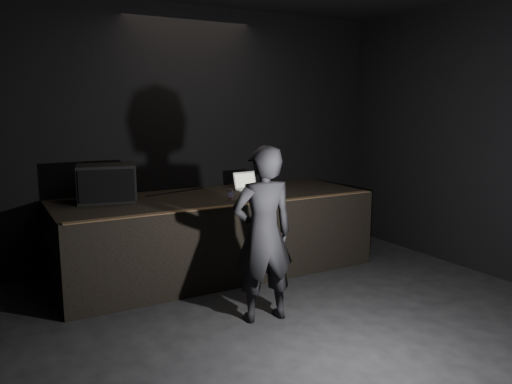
{
  "coord_description": "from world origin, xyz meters",
  "views": [
    {
      "loc": [
        -2.61,
        -3.06,
        2.14
      ],
      "look_at": [
        0.38,
        2.3,
        1.08
      ],
      "focal_mm": 35.0,
      "sensor_mm": 36.0,
      "label": 1
    }
  ],
  "objects_px": {
    "stage_monitor": "(106,183)",
    "person": "(263,234)",
    "stage_riser": "(215,234)",
    "beer_can": "(231,195)",
    "laptop": "(248,185)"
  },
  "relations": [
    {
      "from": "stage_monitor",
      "to": "laptop",
      "type": "height_order",
      "value": "stage_monitor"
    },
    {
      "from": "laptop",
      "to": "beer_can",
      "type": "height_order",
      "value": "laptop"
    },
    {
      "from": "beer_can",
      "to": "person",
      "type": "xyz_separation_m",
      "value": [
        -0.24,
        -1.22,
        -0.19
      ]
    },
    {
      "from": "stage_riser",
      "to": "stage_monitor",
      "type": "relative_size",
      "value": 5.27
    },
    {
      "from": "stage_riser",
      "to": "person",
      "type": "xyz_separation_m",
      "value": [
        -0.21,
        -1.63,
        0.39
      ]
    },
    {
      "from": "stage_riser",
      "to": "person",
      "type": "height_order",
      "value": "person"
    },
    {
      "from": "person",
      "to": "laptop",
      "type": "bearing_deg",
      "value": -107.45
    },
    {
      "from": "stage_monitor",
      "to": "laptop",
      "type": "distance_m",
      "value": 1.91
    },
    {
      "from": "stage_monitor",
      "to": "beer_can",
      "type": "distance_m",
      "value": 1.51
    },
    {
      "from": "beer_can",
      "to": "person",
      "type": "relative_size",
      "value": 0.08
    },
    {
      "from": "laptop",
      "to": "person",
      "type": "distance_m",
      "value": 2.01
    },
    {
      "from": "beer_can",
      "to": "person",
      "type": "bearing_deg",
      "value": -101.29
    },
    {
      "from": "stage_riser",
      "to": "stage_monitor",
      "type": "distance_m",
      "value": 1.51
    },
    {
      "from": "stage_monitor",
      "to": "person",
      "type": "height_order",
      "value": "person"
    },
    {
      "from": "stage_monitor",
      "to": "beer_can",
      "type": "relative_size",
      "value": 5.09
    }
  ]
}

